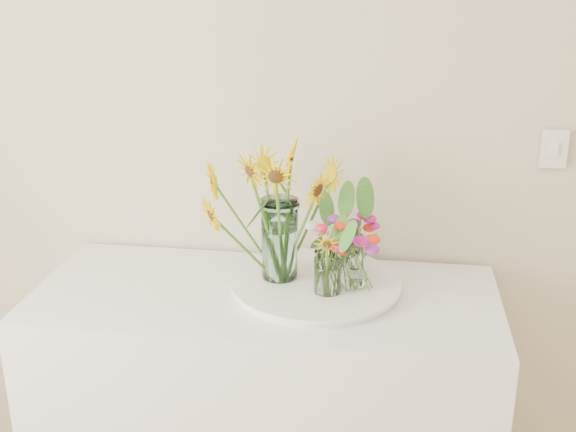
# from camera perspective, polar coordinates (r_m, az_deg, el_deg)

# --- Properties ---
(counter) EXTENTS (1.40, 0.60, 0.90)m
(counter) POSITION_cam_1_polar(r_m,az_deg,el_deg) (2.42, -1.73, -15.70)
(counter) COLOR white
(counter) RESTS_ON ground_plane
(tray) EXTENTS (0.49, 0.49, 0.02)m
(tray) POSITION_cam_1_polar(r_m,az_deg,el_deg) (2.20, 2.20, -5.55)
(tray) COLOR white
(tray) RESTS_ON counter
(mason_jar) EXTENTS (0.11, 0.11, 0.26)m
(mason_jar) POSITION_cam_1_polar(r_m,az_deg,el_deg) (2.17, -0.67, -1.87)
(mason_jar) COLOR #A7DDCF
(mason_jar) RESTS_ON tray
(sunflower_bouquet) EXTENTS (0.68, 0.68, 0.43)m
(sunflower_bouquet) POSITION_cam_1_polar(r_m,az_deg,el_deg) (2.14, -0.68, 0.33)
(sunflower_bouquet) COLOR #E8BF04
(sunflower_bouquet) RESTS_ON tray
(small_vase_a) EXTENTS (0.09, 0.09, 0.14)m
(small_vase_a) POSITION_cam_1_polar(r_m,az_deg,el_deg) (2.10, 3.16, -4.43)
(small_vase_a) COLOR white
(small_vase_a) RESTS_ON tray
(wildflower_posy_a) EXTENTS (0.17, 0.17, 0.23)m
(wildflower_posy_a) POSITION_cam_1_polar(r_m,az_deg,el_deg) (2.08, 3.19, -3.30)
(wildflower_posy_a) COLOR #F53815
(wildflower_posy_a) RESTS_ON tray
(small_vase_b) EXTENTS (0.10, 0.10, 0.11)m
(small_vase_b) POSITION_cam_1_polar(r_m,az_deg,el_deg) (2.14, 5.26, -4.33)
(small_vase_b) COLOR white
(small_vase_b) RESTS_ON tray
(wildflower_posy_b) EXTENTS (0.22, 0.22, 0.20)m
(wildflower_posy_b) POSITION_cam_1_polar(r_m,az_deg,el_deg) (2.12, 5.30, -3.22)
(wildflower_posy_b) COLOR #F53815
(wildflower_posy_b) RESTS_ON tray
(small_vase_c) EXTENTS (0.08, 0.08, 0.13)m
(small_vase_c) POSITION_cam_1_polar(r_m,az_deg,el_deg) (2.23, 4.96, -3.09)
(small_vase_c) COLOR white
(small_vase_c) RESTS_ON tray
(wildflower_posy_c) EXTENTS (0.19, 0.19, 0.22)m
(wildflower_posy_c) POSITION_cam_1_polar(r_m,az_deg,el_deg) (2.21, 4.99, -2.02)
(wildflower_posy_c) COLOR #F53815
(wildflower_posy_c) RESTS_ON tray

